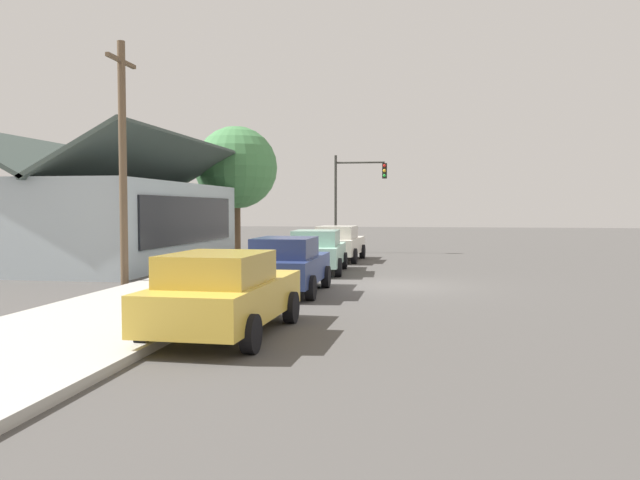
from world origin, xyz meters
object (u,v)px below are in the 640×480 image
(utility_pole_wooden, at_px, (123,158))
(car_mustard, at_px, (224,293))
(car_seafoam, at_px, (317,251))
(shade_tree, at_px, (236,168))
(car_navy, at_px, (288,265))
(traffic_light_main, at_px, (355,187))
(car_ivory, at_px, (338,243))
(fire_hydrant_red, at_px, (298,253))

(utility_pole_wooden, bearing_deg, car_mustard, -142.18)
(car_seafoam, xyz_separation_m, shade_tree, (10.59, 6.23, 3.78))
(car_navy, bearing_deg, car_seafoam, 0.97)
(traffic_light_main, bearing_deg, car_ivory, 177.19)
(car_navy, xyz_separation_m, car_seafoam, (5.71, 0.09, 0.00))
(car_ivory, height_order, fire_hydrant_red, car_ivory)
(shade_tree, distance_m, utility_pole_wooden, 15.29)
(car_mustard, height_order, car_navy, same)
(shade_tree, distance_m, traffic_light_main, 6.66)
(car_mustard, distance_m, car_ivory, 17.06)
(car_seafoam, bearing_deg, car_mustard, 177.92)
(shade_tree, bearing_deg, traffic_light_main, -90.97)
(car_navy, distance_m, fire_hydrant_red, 8.80)
(car_seafoam, xyz_separation_m, traffic_light_main, (10.47, -0.34, 2.68))
(utility_pole_wooden, bearing_deg, traffic_light_main, -20.50)
(traffic_light_main, xyz_separation_m, utility_pole_wooden, (-15.14, 5.66, 0.44))
(traffic_light_main, xyz_separation_m, fire_hydrant_red, (-7.51, 1.66, -2.99))
(shade_tree, bearing_deg, fire_hydrant_red, -147.21)
(car_ivory, height_order, traffic_light_main, traffic_light_main)
(car_mustard, relative_size, shade_tree, 0.67)
(car_mustard, distance_m, car_seafoam, 11.69)
(car_mustard, bearing_deg, fire_hydrant_red, 7.65)
(traffic_light_main, bearing_deg, shade_tree, 89.03)
(car_seafoam, bearing_deg, fire_hydrant_red, 21.22)
(car_seafoam, height_order, traffic_light_main, traffic_light_main)
(car_navy, xyz_separation_m, traffic_light_main, (16.19, -0.25, 2.68))
(shade_tree, xyz_separation_m, utility_pole_wooden, (-15.25, -0.91, -0.66))
(car_navy, xyz_separation_m, shade_tree, (16.30, 6.32, 3.78))
(traffic_light_main, bearing_deg, utility_pole_wooden, 159.50)
(car_ivory, relative_size, utility_pole_wooden, 0.63)
(car_navy, height_order, traffic_light_main, traffic_light_main)
(car_mustard, relative_size, car_navy, 1.07)
(car_seafoam, distance_m, shade_tree, 12.85)
(car_navy, xyz_separation_m, fire_hydrant_red, (8.68, 1.40, -0.32))
(shade_tree, relative_size, fire_hydrant_red, 9.66)
(shade_tree, relative_size, utility_pole_wooden, 0.91)
(car_mustard, xyz_separation_m, car_seafoam, (11.69, 0.13, -0.00))
(car_ivory, height_order, shade_tree, shade_tree)
(car_seafoam, relative_size, traffic_light_main, 0.88)
(car_navy, height_order, car_ivory, same)
(car_seafoam, distance_m, car_ivory, 5.37)
(fire_hydrant_red, bearing_deg, traffic_light_main, -12.46)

